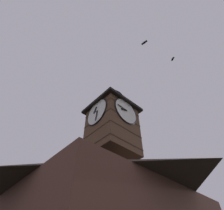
{
  "coord_description": "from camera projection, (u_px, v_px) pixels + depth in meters",
  "views": [
    {
      "loc": [
        6.68,
        9.08,
        1.34
      ],
      "look_at": [
        -2.75,
        -1.35,
        15.01
      ],
      "focal_mm": 30.3,
      "sensor_mm": 36.0,
      "label": 1
    }
  ],
  "objects": [
    {
      "name": "clock_tower",
      "position": [
        112.0,
        124.0,
        17.0
      ],
      "size": [
        4.21,
        4.21,
        8.27
      ],
      "color": "brown",
      "rests_on": "building_main"
    },
    {
      "name": "moon",
      "position": [
        55.0,
        194.0,
        40.84
      ],
      "size": [
        1.48,
        1.48,
        1.48
      ],
      "color": "silver"
    },
    {
      "name": "flying_bird_high",
      "position": [
        173.0,
        59.0,
        21.49
      ],
      "size": [
        0.39,
        0.53,
        0.15
      ],
      "color": "black"
    },
    {
      "name": "flying_bird_low",
      "position": [
        144.0,
        43.0,
        19.45
      ],
      "size": [
        0.29,
        0.69,
        0.15
      ],
      "color": "black"
    }
  ]
}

